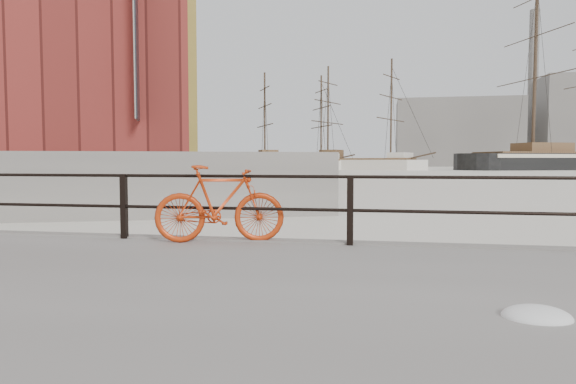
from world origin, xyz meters
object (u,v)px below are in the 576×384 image
at_px(bicycle, 220,204).
at_px(workboat_far, 89,174).
at_px(workboat_near, 77,183).
at_px(schooner_mid, 358,170).
at_px(schooner_left, 293,170).

height_order(bicycle, workboat_far, workboat_far).
bearing_deg(workboat_near, schooner_mid, 71.62).
height_order(bicycle, schooner_mid, schooner_mid).
bearing_deg(bicycle, schooner_left, 83.47).
bearing_deg(workboat_far, schooner_left, 42.62).
xyz_separation_m(bicycle, schooner_mid, (-1.97, 82.49, -0.92)).
relative_size(schooner_left, workboat_far, 2.13).
relative_size(schooner_mid, workboat_near, 2.08).
distance_m(bicycle, workboat_near, 32.16).
bearing_deg(bicycle, workboat_far, 107.84).
relative_size(schooner_left, workboat_near, 1.74).
bearing_deg(workboat_near, bicycle, -55.09).
xyz_separation_m(bicycle, workboat_far, (-31.58, 47.65, -0.92)).
distance_m(schooner_mid, workboat_near, 59.17).
xyz_separation_m(schooner_left, workboat_far, (-18.79, -31.63, 0.00)).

